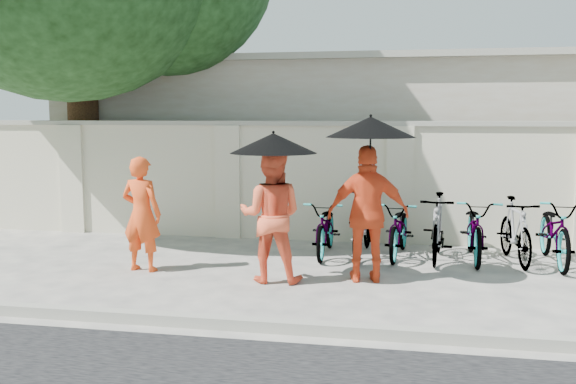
# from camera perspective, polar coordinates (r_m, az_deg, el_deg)

# --- Properties ---
(ground) EXTENTS (80.00, 80.00, 0.00)m
(ground) POSITION_cam_1_polar(r_m,az_deg,el_deg) (8.43, -4.54, -8.17)
(ground) COLOR #BDB5A5
(kerb) EXTENTS (40.00, 0.16, 0.12)m
(kerb) POSITION_cam_1_polar(r_m,az_deg,el_deg) (6.86, -8.39, -11.26)
(kerb) COLOR gray
(kerb) RESTS_ON ground
(compound_wall) EXTENTS (20.00, 0.30, 2.00)m
(compound_wall) POSITION_cam_1_polar(r_m,az_deg,el_deg) (11.17, 4.77, 0.76)
(compound_wall) COLOR beige
(compound_wall) RESTS_ON ground
(building_behind) EXTENTS (14.00, 6.00, 3.20)m
(building_behind) POSITION_cam_1_polar(r_m,az_deg,el_deg) (14.86, 10.23, 4.51)
(building_behind) COLOR #B8B6A8
(building_behind) RESTS_ON ground
(monk_left) EXTENTS (0.63, 0.46, 1.62)m
(monk_left) POSITION_cam_1_polar(r_m,az_deg,el_deg) (9.20, -12.89, -1.91)
(monk_left) COLOR #FD4E1A
(monk_left) RESTS_ON ground
(monk_center) EXTENTS (0.88, 0.69, 1.75)m
(monk_center) POSITION_cam_1_polar(r_m,az_deg,el_deg) (8.39, -1.51, -2.11)
(monk_center) COLOR #FF5F37
(monk_center) RESTS_ON ground
(parasol_center) EXTENTS (1.12, 1.12, 0.96)m
(parasol_center) POSITION_cam_1_polar(r_m,az_deg,el_deg) (8.20, -1.31, 4.36)
(parasol_center) COLOR black
(parasol_center) RESTS_ON ground
(monk_right) EXTENTS (1.11, 0.60, 1.80)m
(monk_right) POSITION_cam_1_polar(r_m,az_deg,el_deg) (8.43, 7.14, -1.96)
(monk_right) COLOR #EF4C21
(monk_right) RESTS_ON ground
(parasol_right) EXTENTS (1.15, 1.15, 1.15)m
(parasol_right) POSITION_cam_1_polar(r_m,az_deg,el_deg) (8.25, 7.36, 5.75)
(parasol_right) COLOR black
(parasol_right) RESTS_ON ground
(bike_0) EXTENTS (0.59, 1.67, 0.88)m
(bike_0) POSITION_cam_1_polar(r_m,az_deg,el_deg) (10.01, 3.44, -3.18)
(bike_0) COLOR #A1A1A1
(bike_0) RESTS_ON ground
(bike_1) EXTENTS (0.65, 1.93, 1.14)m
(bike_1) POSITION_cam_1_polar(r_m,az_deg,el_deg) (9.98, 6.68, -2.48)
(bike_1) COLOR #A1A1A1
(bike_1) RESTS_ON ground
(bike_2) EXTENTS (0.76, 1.73, 0.88)m
(bike_2) POSITION_cam_1_polar(r_m,az_deg,el_deg) (10.04, 9.90, -3.24)
(bike_2) COLOR #A1A1A1
(bike_2) RESTS_ON ground
(bike_3) EXTENTS (0.63, 1.72, 1.01)m
(bike_3) POSITION_cam_1_polar(r_m,az_deg,el_deg) (9.88, 13.15, -3.09)
(bike_3) COLOR #A1A1A1
(bike_3) RESTS_ON ground
(bike_4) EXTENTS (0.64, 1.81, 0.95)m
(bike_4) POSITION_cam_1_polar(r_m,az_deg,el_deg) (10.05, 16.33, -3.20)
(bike_4) COLOR #A1A1A1
(bike_4) RESTS_ON ground
(bike_5) EXTENTS (0.64, 1.66, 0.97)m
(bike_5) POSITION_cam_1_polar(r_m,az_deg,el_deg) (10.05, 19.56, -3.26)
(bike_5) COLOR #A1A1A1
(bike_5) RESTS_ON ground
(bike_6) EXTENTS (0.66, 1.89, 0.99)m
(bike_6) POSITION_cam_1_polar(r_m,az_deg,el_deg) (10.16, 22.69, -3.23)
(bike_6) COLOR #A1A1A1
(bike_6) RESTS_ON ground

